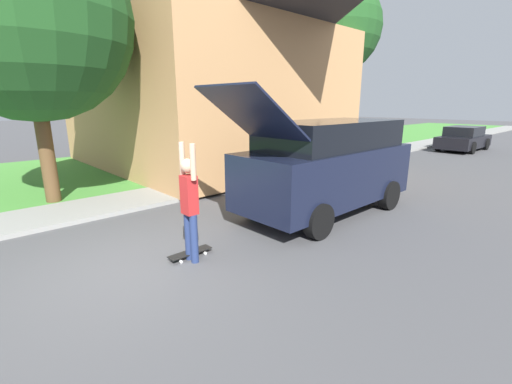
{
  "coord_description": "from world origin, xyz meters",
  "views": [
    {
      "loc": [
        5.24,
        -1.99,
        2.6
      ],
      "look_at": [
        0.44,
        2.46,
        0.9
      ],
      "focal_mm": 24.0,
      "sensor_mm": 36.0,
      "label": 1
    }
  ],
  "objects_px": {
    "suv_parked": "(327,165)",
    "car_down_street": "(463,139)",
    "lawn_tree_far": "(334,28)",
    "skateboard": "(190,253)",
    "lawn_tree_near": "(26,17)",
    "skateboarder": "(190,202)"
  },
  "relations": [
    {
      "from": "skateboarder",
      "to": "skateboard",
      "type": "relative_size",
      "value": 2.54
    },
    {
      "from": "car_down_street",
      "to": "skateboard",
      "type": "xyz_separation_m",
      "value": [
        1.48,
        -18.85,
        -0.57
      ]
    },
    {
      "from": "lawn_tree_near",
      "to": "skateboard",
      "type": "height_order",
      "value": "lawn_tree_near"
    },
    {
      "from": "lawn_tree_far",
      "to": "skateboarder",
      "type": "bearing_deg",
      "value": -65.17
    },
    {
      "from": "lawn_tree_near",
      "to": "suv_parked",
      "type": "xyz_separation_m",
      "value": [
        5.34,
        4.68,
        -3.36
      ]
    },
    {
      "from": "lawn_tree_near",
      "to": "suv_parked",
      "type": "bearing_deg",
      "value": 41.19
    },
    {
      "from": "skateboard",
      "to": "suv_parked",
      "type": "bearing_deg",
      "value": 88.59
    },
    {
      "from": "suv_parked",
      "to": "skateboard",
      "type": "xyz_separation_m",
      "value": [
        -0.09,
        -3.78,
        -1.11
      ]
    },
    {
      "from": "lawn_tree_near",
      "to": "lawn_tree_far",
      "type": "xyz_separation_m",
      "value": [
        0.41,
        11.6,
        1.24
      ]
    },
    {
      "from": "lawn_tree_near",
      "to": "suv_parked",
      "type": "relative_size",
      "value": 1.28
    },
    {
      "from": "lawn_tree_far",
      "to": "car_down_street",
      "type": "xyz_separation_m",
      "value": [
        3.37,
        8.15,
        -5.14
      ]
    },
    {
      "from": "lawn_tree_far",
      "to": "car_down_street",
      "type": "height_order",
      "value": "lawn_tree_far"
    },
    {
      "from": "lawn_tree_far",
      "to": "skateboard",
      "type": "distance_m",
      "value": 13.06
    },
    {
      "from": "lawn_tree_near",
      "to": "lawn_tree_far",
      "type": "relative_size",
      "value": 0.89
    },
    {
      "from": "lawn_tree_far",
      "to": "suv_parked",
      "type": "height_order",
      "value": "lawn_tree_far"
    },
    {
      "from": "car_down_street",
      "to": "skateboarder",
      "type": "distance_m",
      "value": 18.97
    },
    {
      "from": "skateboard",
      "to": "lawn_tree_far",
      "type": "bearing_deg",
      "value": 114.34
    },
    {
      "from": "suv_parked",
      "to": "skateboard",
      "type": "bearing_deg",
      "value": -91.41
    },
    {
      "from": "skateboarder",
      "to": "skateboard",
      "type": "distance_m",
      "value": 0.97
    },
    {
      "from": "suv_parked",
      "to": "car_down_street",
      "type": "xyz_separation_m",
      "value": [
        -1.57,
        15.08,
        -0.54
      ]
    },
    {
      "from": "car_down_street",
      "to": "suv_parked",
      "type": "bearing_deg",
      "value": -84.05
    },
    {
      "from": "lawn_tree_far",
      "to": "skateboarder",
      "type": "relative_size",
      "value": 3.88
    }
  ]
}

